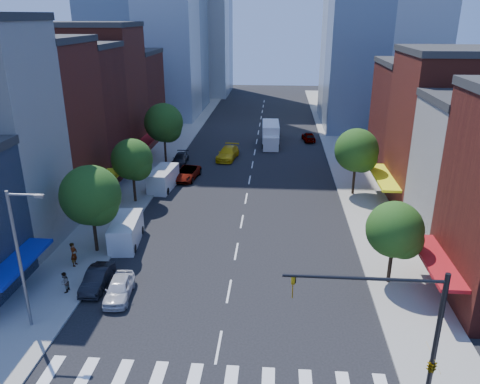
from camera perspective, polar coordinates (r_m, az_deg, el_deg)
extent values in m
plane|color=black|center=(29.18, -2.62, -18.36)|extent=(220.00, 220.00, 0.00)
cube|color=gray|center=(66.90, -9.07, 4.64)|extent=(5.00, 120.00, 0.15)
cube|color=gray|center=(65.74, 12.69, 4.10)|extent=(5.00, 120.00, 0.15)
cube|color=silver|center=(26.94, -3.47, -22.36)|extent=(19.00, 3.00, 0.01)
cube|color=maroon|center=(50.30, -24.31, 7.02)|extent=(12.00, 9.00, 16.00)
cube|color=#4A1612|center=(57.82, -20.34, 8.65)|extent=(12.00, 8.00, 15.00)
cube|color=maroon|center=(65.33, -17.42, 11.16)|extent=(12.00, 9.00, 17.00)
cube|color=#4A1612|center=(74.44, -14.60, 10.95)|extent=(12.00, 10.00, 13.00)
cube|color=maroon|center=(50.94, 25.25, 6.45)|extent=(12.00, 10.00, 15.00)
cube|color=#4A1612|center=(60.38, 21.99, 7.93)|extent=(12.00, 10.00, 13.00)
cylinder|color=black|center=(24.08, 22.62, -17.41)|extent=(0.24, 0.24, 8.00)
cylinder|color=black|center=(21.22, 14.83, -10.15)|extent=(7.00, 0.16, 0.16)
imported|color=gold|center=(21.19, 6.52, -11.48)|extent=(0.22, 0.18, 1.10)
imported|color=gold|center=(24.56, 22.35, -18.89)|extent=(0.48, 2.24, 0.90)
cylinder|color=slate|center=(31.07, -25.28, -7.67)|extent=(0.20, 0.20, 9.00)
cylinder|color=slate|center=(28.92, -24.85, -0.31)|extent=(2.00, 0.14, 0.14)
cube|color=slate|center=(28.51, -23.25, -0.46)|extent=(0.50, 0.25, 0.18)
cylinder|color=black|center=(39.94, -17.30, -4.30)|extent=(0.28, 0.28, 3.92)
sphere|color=#1F4513|center=(38.83, -17.76, -0.36)|extent=(4.80, 4.80, 4.80)
sphere|color=#1F4513|center=(38.60, -16.99, -1.52)|extent=(3.36, 3.36, 3.36)
cylinder|color=black|center=(49.56, -12.78, 0.90)|extent=(0.28, 0.28, 3.64)
sphere|color=#1F4513|center=(48.72, -13.04, 3.92)|extent=(4.20, 4.20, 4.20)
sphere|color=#1F4513|center=(48.46, -12.40, 3.07)|extent=(2.94, 2.94, 2.94)
cylinder|color=black|center=(62.34, -9.12, 5.52)|extent=(0.28, 0.28, 4.20)
sphere|color=#1F4513|center=(61.60, -9.29, 8.35)|extent=(5.00, 5.00, 5.00)
sphere|color=#1F4513|center=(61.34, -8.77, 7.61)|extent=(3.50, 3.50, 3.50)
cylinder|color=black|center=(35.66, 17.87, -8.02)|extent=(0.28, 0.28, 3.36)
sphere|color=#1F4513|center=(34.56, 18.33, -4.34)|extent=(4.00, 4.00, 4.00)
sphere|color=#1F4513|center=(34.70, 19.29, -5.46)|extent=(2.80, 2.80, 2.80)
cylinder|color=black|center=(51.78, 13.73, 1.85)|extent=(0.28, 0.28, 3.92)
sphere|color=#1F4513|center=(50.93, 14.01, 4.97)|extent=(4.60, 4.60, 4.60)
sphere|color=#1F4513|center=(50.94, 14.66, 4.09)|extent=(3.22, 3.22, 3.22)
imported|color=silver|center=(34.04, -14.52, -11.30)|extent=(2.06, 4.27, 1.40)
imported|color=black|center=(35.63, -17.02, -10.06)|extent=(1.53, 4.16, 1.36)
imported|color=#999999|center=(56.06, -6.52, 2.28)|extent=(3.00, 5.45, 1.45)
imported|color=black|center=(62.19, -7.28, 4.04)|extent=(1.90, 4.48, 1.29)
cube|color=silver|center=(41.15, -13.70, -4.73)|extent=(2.60, 5.39, 2.18)
cube|color=black|center=(39.29, -14.32, -5.55)|extent=(2.02, 1.23, 0.94)
cylinder|color=black|center=(40.15, -15.44, -6.73)|extent=(0.34, 0.81, 0.79)
cylinder|color=black|center=(39.73, -12.80, -6.78)|extent=(0.34, 0.81, 0.79)
cylinder|color=black|center=(43.22, -14.37, -4.58)|extent=(0.34, 0.81, 0.79)
cylinder|color=black|center=(42.83, -11.92, -4.60)|extent=(0.34, 0.81, 0.79)
cube|color=silver|center=(53.26, -9.32, 1.59)|extent=(2.60, 5.55, 2.26)
cube|color=black|center=(51.33, -10.05, 1.19)|extent=(2.08, 1.24, 0.97)
cylinder|color=black|center=(52.21, -10.91, 0.21)|extent=(0.34, 0.84, 0.82)
cylinder|color=black|center=(51.58, -8.88, 0.08)|extent=(0.34, 0.84, 0.82)
cylinder|color=black|center=(55.44, -9.64, 1.52)|extent=(0.34, 0.84, 0.82)
cylinder|color=black|center=(54.86, -7.72, 1.42)|extent=(0.34, 0.84, 0.82)
imported|color=gold|center=(63.59, -1.50, 4.75)|extent=(3.05, 5.91, 1.64)
imported|color=black|center=(75.90, 4.19, 7.28)|extent=(1.78, 4.45, 1.44)
imported|color=#999999|center=(73.65, 8.36, 6.68)|extent=(2.19, 4.31, 1.41)
cube|color=silver|center=(71.07, 3.75, 7.11)|extent=(2.65, 6.67, 3.25)
cube|color=silver|center=(67.46, 3.78, 5.91)|extent=(2.29, 1.90, 2.03)
cylinder|color=black|center=(68.40, 2.82, 5.57)|extent=(0.33, 0.92, 0.91)
cylinder|color=black|center=(68.45, 4.70, 5.53)|extent=(0.33, 0.92, 0.91)
cylinder|color=black|center=(72.82, 2.82, 6.51)|extent=(0.33, 0.92, 0.91)
cylinder|color=black|center=(72.86, 4.59, 6.48)|extent=(0.33, 0.92, 0.91)
imported|color=#999999|center=(38.57, -19.60, -7.15)|extent=(0.47, 0.71, 1.94)
imported|color=#999999|center=(35.45, -20.61, -10.28)|extent=(0.60, 0.75, 1.52)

